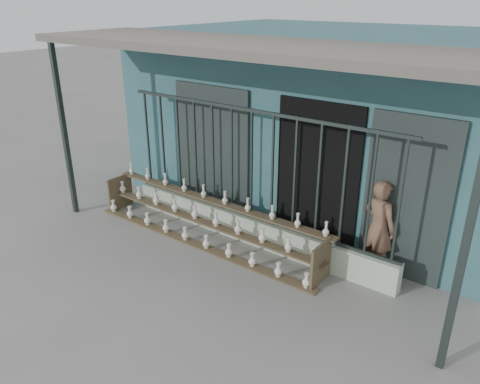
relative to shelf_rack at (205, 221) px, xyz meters
The scene contains 6 objects.
ground 1.16m from the shelf_rack, 53.79° to the right, with size 60.00×60.00×0.00m, color slate.
workshop_building 3.63m from the shelf_rack, 78.93° to the left, with size 7.40×6.60×3.21m.
parapet_wall 0.78m from the shelf_rack, 32.47° to the left, with size 5.00×0.20×0.45m, color #B6C7AA.
security_fence 1.26m from the shelf_rack, 32.47° to the left, with size 5.00×0.04×1.80m.
shelf_rack is the anchor object (origin of this frame).
elderly_woman 2.78m from the shelf_rack, 16.41° to the left, with size 0.53×0.35×1.45m, color brown.
Camera 1 is at (4.00, -4.31, 3.82)m, focal length 35.00 mm.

